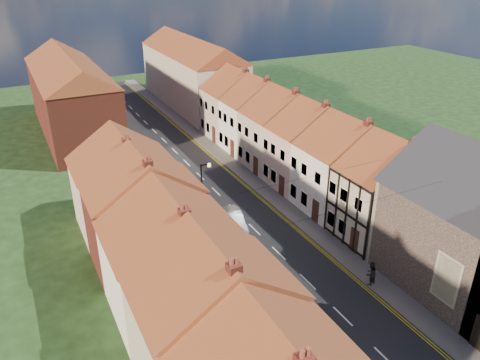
# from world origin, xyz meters

# --- Properties ---
(road) EXTENTS (7.00, 90.00, 0.02)m
(road) POSITION_xyz_m (0.00, 30.00, 0.01)
(road) COLOR black
(road) RESTS_ON ground
(pavement_left) EXTENTS (1.80, 90.00, 0.12)m
(pavement_left) POSITION_xyz_m (-4.40, 30.00, 0.06)
(pavement_left) COLOR slate
(pavement_left) RESTS_ON ground
(pavement_right) EXTENTS (1.80, 90.00, 0.12)m
(pavement_right) POSITION_xyz_m (4.40, 30.00, 0.06)
(pavement_right) COLOR slate
(pavement_right) RESTS_ON ground
(cottage_r_tudor) EXTENTS (8.30, 5.20, 9.00)m
(cottage_r_tudor) POSITION_xyz_m (9.27, 12.70, 4.47)
(cottage_r_tudor) COLOR beige
(cottage_r_tudor) RESTS_ON ground
(cottage_r_white_near) EXTENTS (8.30, 6.00, 9.00)m
(cottage_r_white_near) POSITION_xyz_m (9.30, 18.10, 4.47)
(cottage_r_white_near) COLOR silver
(cottage_r_white_near) RESTS_ON ground
(cottage_r_cream_mid) EXTENTS (8.30, 5.20, 9.00)m
(cottage_r_cream_mid) POSITION_xyz_m (9.30, 23.50, 4.48)
(cottage_r_cream_mid) COLOR #BA9C93
(cottage_r_cream_mid) RESTS_ON ground
(cottage_r_pink) EXTENTS (8.30, 6.00, 9.00)m
(cottage_r_pink) POSITION_xyz_m (9.30, 28.90, 4.47)
(cottage_r_pink) COLOR beige
(cottage_r_pink) RESTS_ON ground
(cottage_r_white_far) EXTENTS (8.30, 5.20, 9.00)m
(cottage_r_white_far) POSITION_xyz_m (9.30, 34.30, 4.48)
(cottage_r_white_far) COLOR silver
(cottage_r_white_far) RESTS_ON ground
(cottage_r_cream_far) EXTENTS (8.30, 6.00, 9.00)m
(cottage_r_cream_far) POSITION_xyz_m (9.30, 39.70, 4.47)
(cottage_r_cream_far) COLOR beige
(cottage_r_cream_far) RESTS_ON ground
(cottage_l_cream) EXTENTS (8.30, 6.30, 9.10)m
(cottage_l_cream) POSITION_xyz_m (-9.30, 5.55, 4.52)
(cottage_l_cream) COLOR beige
(cottage_l_cream) RESTS_ON ground
(cottage_l_white) EXTENTS (8.30, 6.90, 8.80)m
(cottage_l_white) POSITION_xyz_m (-9.30, 11.95, 4.37)
(cottage_l_white) COLOR silver
(cottage_l_white) RESTS_ON ground
(cottage_l_brick_mid) EXTENTS (8.30, 5.70, 9.10)m
(cottage_l_brick_mid) POSITION_xyz_m (-9.30, 18.05, 4.53)
(cottage_l_brick_mid) COLOR maroon
(cottage_l_brick_mid) RESTS_ON ground
(cottage_l_pink) EXTENTS (8.30, 6.30, 8.80)m
(cottage_l_pink) POSITION_xyz_m (-9.30, 23.85, 4.37)
(cottage_l_pink) COLOR #BA9C93
(cottage_l_pink) RESTS_ON ground
(block_right_far) EXTENTS (8.30, 24.20, 10.50)m
(block_right_far) POSITION_xyz_m (9.30, 55.00, 5.29)
(block_right_far) COLOR beige
(block_right_far) RESTS_ON ground
(block_left_far) EXTENTS (8.30, 24.20, 10.50)m
(block_left_far) POSITION_xyz_m (-9.30, 50.00, 5.29)
(block_left_far) COLOR maroon
(block_left_far) RESTS_ON ground
(lamppost) EXTENTS (0.88, 0.15, 6.00)m
(lamppost) POSITION_xyz_m (-3.81, 20.00, 3.54)
(lamppost) COLOR black
(lamppost) RESTS_ON pavement_left
(car_near) EXTENTS (2.53, 4.59, 1.48)m
(car_near) POSITION_xyz_m (-2.42, 8.10, 0.74)
(car_near) COLOR black
(car_near) RESTS_ON ground
(car_mid) EXTENTS (2.30, 4.62, 1.45)m
(car_mid) POSITION_xyz_m (-1.50, 19.09, 0.73)
(car_mid) COLOR #9FA3A7
(car_mid) RESTS_ON ground
(car_distant) EXTENTS (2.36, 4.08, 1.07)m
(car_distant) POSITION_xyz_m (-3.20, 58.15, 0.53)
(car_distant) COLOR #B7BABF
(car_distant) RESTS_ON ground
(pedestrian_left) EXTENTS (0.72, 0.54, 1.80)m
(pedestrian_left) POSITION_xyz_m (-3.70, 5.62, 1.02)
(pedestrian_left) COLOR #222328
(pedestrian_left) RESTS_ON pavement_left
(pedestrian_right) EXTENTS (1.00, 0.85, 1.81)m
(pedestrian_right) POSITION_xyz_m (3.70, 7.72, 1.02)
(pedestrian_right) COLOR black
(pedestrian_right) RESTS_ON pavement_right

